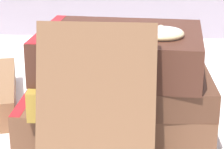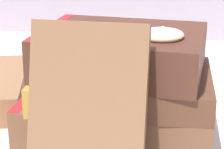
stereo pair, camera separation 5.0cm
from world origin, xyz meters
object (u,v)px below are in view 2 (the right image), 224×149
Objects in this scene: book_flat_bottom at (114,113)px; book_flat_top at (117,51)px; book_flat_middle at (120,84)px; book_leaning_front at (87,109)px; pocket_watch at (161,35)px; reading_glasses at (115,90)px.

book_flat_bottom is 0.08m from book_flat_top.
book_flat_top reaches higher than book_flat_middle.
book_flat_middle is 0.10m from book_leaning_front.
book_leaning_front is 2.96× the size of pocket_watch.
pocket_watch is 0.20m from reading_glasses.
pocket_watch reaches higher than book_flat_bottom.
book_flat_top reaches higher than book_flat_bottom.
reading_glasses is at bearing 116.81° from pocket_watch.
book_flat_middle is 0.04m from book_flat_top.
book_leaning_front reaches higher than book_flat_bottom.
book_flat_top reaches higher than reading_glasses.
book_flat_middle is at bearing 80.92° from book_leaning_front.
book_leaning_front reaches higher than book_flat_middle.
reading_glasses is at bearing 99.80° from book_flat_middle.
book_flat_middle is 0.08m from pocket_watch.
book_flat_middle is (0.01, -0.00, 0.04)m from book_flat_bottom.
book_flat_top is 0.06m from pocket_watch.
book_flat_bottom is 2.09× the size of reading_glasses.
book_leaning_front is (-0.02, -0.10, 0.01)m from book_flat_middle.
book_flat_bottom is 1.43× the size of book_leaning_front.
book_flat_middle is 1.92× the size of reading_glasses.
book_flat_top is 3.62× the size of pocket_watch.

